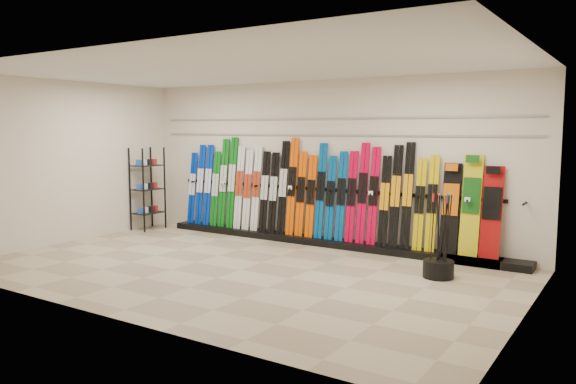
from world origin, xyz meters
The scene contains 13 objects.
floor centered at (0.00, 0.00, 0.00)m, with size 8.00×8.00×0.00m, color gray.
back_wall centered at (0.00, 2.50, 1.50)m, with size 8.00×8.00×0.00m, color beige.
left_wall centered at (-4.00, 0.00, 1.50)m, with size 5.00×5.00×0.00m, color beige.
right_wall centered at (4.00, 0.00, 1.50)m, with size 5.00×5.00×0.00m, color beige.
ceiling centered at (0.00, 0.00, 3.00)m, with size 8.00×8.00×0.00m, color silver.
ski_rack_base centered at (0.22, 2.28, 0.06)m, with size 8.00×0.40×0.12m, color black.
skis centered at (-0.45, 2.33, 0.94)m, with size 5.38×0.25×1.83m.
snowboards centered at (2.77, 2.35, 0.86)m, with size 0.94×0.24×1.59m.
accessory_rack centered at (-3.75, 1.70, 0.86)m, with size 0.40×0.60×1.72m, color black.
pole_bin centered at (2.65, 1.18, 0.12)m, with size 0.43×0.43×0.25m, color black.
ski_poles centered at (2.67, 1.22, 0.61)m, with size 0.28×0.37×1.18m.
slatwall_rail_0 centered at (0.00, 2.48, 2.00)m, with size 7.60×0.02×0.03m, color gray.
slatwall_rail_1 centered at (0.00, 2.48, 2.30)m, with size 7.60×0.02×0.03m, color gray.
Camera 1 is at (5.08, -6.56, 2.11)m, focal length 35.00 mm.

